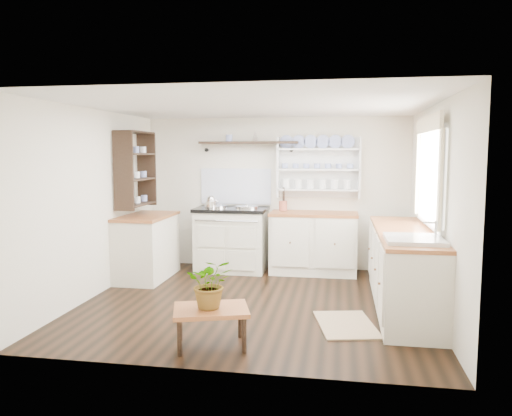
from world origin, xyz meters
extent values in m
cube|color=black|center=(0.00, 0.00, 0.00)|extent=(4.00, 3.80, 0.01)
cube|color=silver|center=(0.00, 1.90, 1.15)|extent=(4.00, 0.02, 2.30)
cube|color=silver|center=(2.00, 0.00, 1.15)|extent=(0.02, 3.80, 2.30)
cube|color=silver|center=(-2.00, 0.00, 1.15)|extent=(0.02, 3.80, 2.30)
cube|color=white|center=(0.00, 0.00, 2.30)|extent=(4.00, 3.80, 0.01)
cube|color=white|center=(1.96, 0.15, 1.50)|extent=(0.04, 1.40, 1.00)
cube|color=white|center=(1.94, 0.15, 1.50)|extent=(0.02, 1.50, 1.10)
cube|color=#FCEFC9|center=(1.92, 0.15, 2.08)|extent=(0.04, 1.55, 0.18)
cube|color=beige|center=(-0.62, 1.57, 0.45)|extent=(1.02, 0.67, 0.90)
cube|color=black|center=(-0.62, 1.57, 0.93)|extent=(1.06, 0.71, 0.05)
cylinder|color=silver|center=(-0.86, 1.57, 0.97)|extent=(0.35, 0.35, 0.03)
cylinder|color=silver|center=(-0.39, 1.57, 0.97)|extent=(0.35, 0.35, 0.03)
cylinder|color=silver|center=(-0.62, 1.20, 0.80)|extent=(0.92, 0.02, 0.02)
cube|color=beige|center=(0.60, 1.60, 0.44)|extent=(1.25, 0.60, 0.88)
cube|color=brown|center=(0.60, 1.60, 0.88)|extent=(1.27, 0.63, 0.04)
cube|color=beige|center=(1.70, 0.10, 0.44)|extent=(0.60, 2.40, 0.88)
cube|color=brown|center=(1.70, 0.10, 0.88)|extent=(0.62, 2.43, 0.04)
cube|color=white|center=(1.70, -0.65, 0.80)|extent=(0.55, 0.60, 0.28)
cylinder|color=silver|center=(1.90, -0.65, 1.00)|extent=(0.02, 0.02, 0.22)
cube|color=beige|center=(-1.70, 0.90, 0.44)|extent=(0.60, 1.10, 0.88)
cube|color=brown|center=(-1.70, 0.90, 0.88)|extent=(0.62, 1.13, 0.04)
cube|color=white|center=(0.65, 1.88, 1.55)|extent=(1.20, 0.03, 0.90)
cube|color=white|center=(0.65, 1.79, 1.55)|extent=(1.20, 0.22, 0.02)
cylinder|color=navy|center=(0.65, 1.80, 1.82)|extent=(0.20, 0.02, 0.20)
cube|color=black|center=(-0.40, 1.77, 1.92)|extent=(1.50, 0.24, 0.04)
cone|color=black|center=(-1.05, 1.84, 1.81)|extent=(0.06, 0.20, 0.06)
cone|color=black|center=(0.25, 1.84, 1.81)|extent=(0.06, 0.20, 0.06)
cube|color=black|center=(-1.84, 0.90, 1.55)|extent=(0.28, 0.80, 1.05)
cylinder|color=#A7533D|center=(0.14, 1.68, 0.98)|extent=(0.12, 0.12, 0.14)
cube|color=brown|center=(-0.16, -1.40, 0.34)|extent=(0.78, 0.65, 0.04)
cylinder|color=black|center=(-0.38, -1.66, 0.16)|extent=(0.04, 0.04, 0.32)
cylinder|color=black|center=(-0.49, -1.30, 0.16)|extent=(0.04, 0.04, 0.32)
cylinder|color=black|center=(0.16, -1.50, 0.16)|extent=(0.04, 0.04, 0.32)
cylinder|color=black|center=(0.05, -1.14, 0.16)|extent=(0.04, 0.04, 0.32)
imported|color=#3F7233|center=(-0.16, -1.40, 0.59)|extent=(0.49, 0.45, 0.46)
cube|color=#89674F|center=(1.06, -0.62, 0.01)|extent=(0.71, 0.95, 0.02)
camera|label=1|loc=(0.98, -5.67, 1.76)|focal=35.00mm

